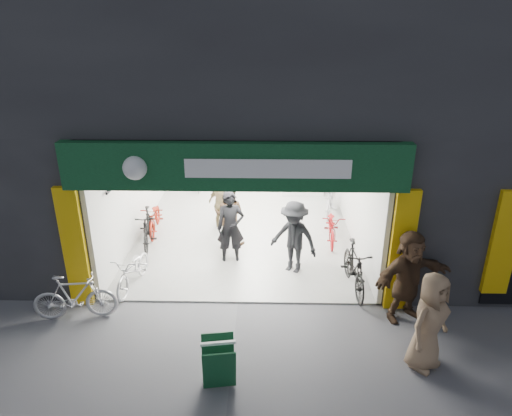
{
  "coord_description": "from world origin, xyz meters",
  "views": [
    {
      "loc": [
        0.57,
        -8.08,
        5.54
      ],
      "look_at": [
        0.35,
        1.5,
        1.56
      ],
      "focal_mm": 32.0,
      "sensor_mm": 36.0,
      "label": 1
    }
  ],
  "objects_px": {
    "bike_left_front": "(133,270)",
    "bike_right_front": "(354,268)",
    "parked_bike": "(75,297)",
    "sandwich_board": "(219,362)",
    "pedestrian_near": "(429,322)"
  },
  "relations": [
    {
      "from": "bike_left_front",
      "to": "pedestrian_near",
      "type": "relative_size",
      "value": 0.91
    },
    {
      "from": "bike_right_front",
      "to": "parked_bike",
      "type": "xyz_separation_m",
      "value": [
        -5.67,
        -1.17,
        -0.05
      ]
    },
    {
      "from": "bike_left_front",
      "to": "bike_right_front",
      "type": "distance_m",
      "value": 4.84
    },
    {
      "from": "pedestrian_near",
      "to": "sandwich_board",
      "type": "height_order",
      "value": "pedestrian_near"
    },
    {
      "from": "bike_left_front",
      "to": "pedestrian_near",
      "type": "xyz_separation_m",
      "value": [
        5.64,
        -2.35,
        0.47
      ]
    },
    {
      "from": "bike_right_front",
      "to": "parked_bike",
      "type": "distance_m",
      "value": 5.79
    },
    {
      "from": "parked_bike",
      "to": "bike_right_front",
      "type": "bearing_deg",
      "value": -85.88
    },
    {
      "from": "bike_right_front",
      "to": "sandwich_board",
      "type": "relative_size",
      "value": 2.19
    },
    {
      "from": "bike_right_front",
      "to": "pedestrian_near",
      "type": "bearing_deg",
      "value": -74.6
    },
    {
      "from": "bike_left_front",
      "to": "sandwich_board",
      "type": "bearing_deg",
      "value": -44.78
    },
    {
      "from": "pedestrian_near",
      "to": "sandwich_board",
      "type": "distance_m",
      "value": 3.53
    },
    {
      "from": "bike_right_front",
      "to": "sandwich_board",
      "type": "distance_m",
      "value": 3.94
    },
    {
      "from": "bike_left_front",
      "to": "parked_bike",
      "type": "relative_size",
      "value": 0.99
    },
    {
      "from": "bike_left_front",
      "to": "parked_bike",
      "type": "distance_m",
      "value": 1.44
    },
    {
      "from": "sandwich_board",
      "to": "pedestrian_near",
      "type": "bearing_deg",
      "value": 0.2
    }
  ]
}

